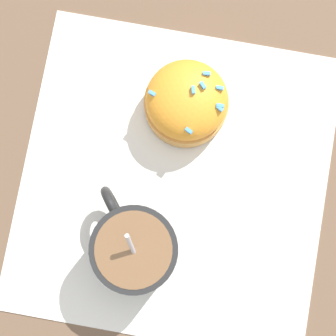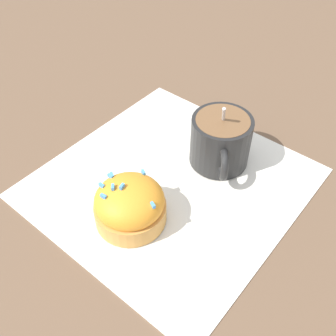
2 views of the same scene
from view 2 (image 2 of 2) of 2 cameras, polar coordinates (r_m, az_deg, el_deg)
ground_plane at (r=0.51m, az=0.42°, el=-2.17°), size 3.00×3.00×0.00m
paper_napkin at (r=0.50m, az=0.42°, el=-2.05°), size 0.34×0.34×0.00m
coffee_cup at (r=0.51m, az=7.66°, el=4.10°), size 0.09×0.09×0.10m
frosted_pastry at (r=0.45m, az=-5.56°, el=-5.34°), size 0.08×0.08×0.06m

